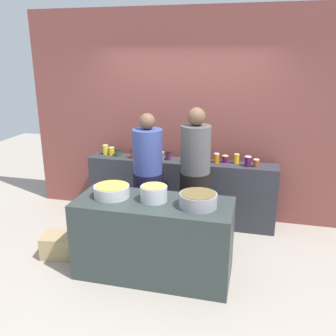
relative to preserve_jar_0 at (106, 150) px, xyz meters
name	(u,v)px	position (x,y,z in m)	size (l,w,h in m)	color
ground	(161,259)	(1.17, -1.16, -1.00)	(12.00, 12.00, 0.00)	#A5998D
storefront_wall	(186,117)	(1.17, 0.29, 0.50)	(4.80, 0.12, 3.00)	brown
display_shelf	(180,191)	(1.17, -0.06, -0.54)	(2.70, 0.36, 0.93)	#2E2E36
prep_table	(154,238)	(1.17, -1.46, -0.57)	(1.70, 0.70, 0.87)	#2E3937
preserve_jar_0	(106,150)	(0.00, 0.00, 0.00)	(0.09, 0.09, 0.15)	gold
preserve_jar_1	(111,151)	(0.10, -0.01, -0.01)	(0.09, 0.09, 0.12)	gold
preserve_jar_2	(118,153)	(0.22, -0.05, -0.02)	(0.09, 0.09, 0.10)	#284832
preserve_jar_3	(133,154)	(0.47, -0.10, -0.01)	(0.09, 0.09, 0.13)	#8A3910
preserve_jar_4	(140,155)	(0.58, -0.10, -0.02)	(0.08, 0.08, 0.10)	gold
preserve_jar_5	(161,156)	(0.88, -0.07, -0.01)	(0.09, 0.09, 0.12)	olive
preserve_jar_6	(168,156)	(0.98, -0.05, -0.01)	(0.08, 0.08, 0.12)	#561D53
preserve_jar_7	(186,158)	(1.25, -0.11, -0.02)	(0.07, 0.07, 0.11)	orange
preserve_jar_8	(207,157)	(1.53, 0.01, -0.01)	(0.08, 0.08, 0.13)	#552655
preserve_jar_9	(216,158)	(1.67, -0.03, -0.01)	(0.08, 0.08, 0.13)	orange
preserve_jar_10	(225,159)	(1.78, 0.01, -0.02)	(0.08, 0.08, 0.10)	#570F4D
preserve_jar_11	(237,159)	(1.94, 0.00, -0.01)	(0.07, 0.07, 0.13)	gold
preserve_jar_12	(248,161)	(2.09, -0.10, 0.00)	(0.09, 0.09, 0.14)	#3F1246
preserve_jar_13	(256,163)	(2.21, -0.10, -0.02)	(0.08, 0.08, 0.11)	brown
cooking_pot_left	(112,191)	(0.68, -1.43, -0.06)	(0.39, 0.39, 0.13)	#B7B7BC
cooking_pot_center	(154,193)	(1.17, -1.43, -0.04)	(0.29, 0.29, 0.17)	#B7B7BC
cooking_pot_right	(198,200)	(1.65, -1.48, -0.06)	(0.39, 0.39, 0.15)	gray
cook_with_tongs	(148,184)	(0.86, -0.64, -0.25)	(0.40, 0.40, 1.68)	black
cook_in_cap	(195,184)	(1.47, -0.63, -0.20)	(0.38, 0.38, 1.77)	black
bread_crate	(62,245)	(-0.04, -1.37, -0.87)	(0.44, 0.32, 0.27)	tan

